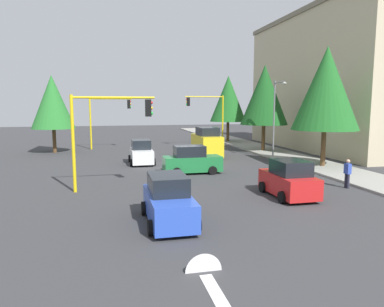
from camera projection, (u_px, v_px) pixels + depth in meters
The scene contains 19 objects.
ground_plane at pixel (185, 168), 27.57m from camera, with size 120.00×120.00×0.00m, color #353538.
sidewalk_kerb at pixel (281, 155), 34.72m from camera, with size 80.00×4.00×0.15m, color gray.
lane_arrow_near at pixel (172, 216), 15.78m from camera, with size 2.40×1.10×1.10m.
lane_arrow_mid at pixel (208, 280), 9.98m from camera, with size 2.40×1.10×1.10m.
apartment_block at pixel (333, 82), 39.40m from camera, with size 23.60×9.30×14.65m.
traffic_signal_far_right at pixel (107, 113), 39.29m from camera, with size 0.36×4.59×5.64m.
traffic_signal_far_left at pixel (208, 111), 41.81m from camera, with size 0.36×4.59×5.91m.
traffic_signal_near_right at pixel (107, 123), 20.01m from camera, with size 0.36×4.59×5.38m.
street_lamp_curbside at pixel (276, 110), 32.52m from camera, with size 2.15×0.28×7.00m.
tree_roadside_mid at pixel (264, 95), 36.74m from camera, with size 4.83×4.83×8.85m.
tree_roadside_near at pixel (326, 89), 27.16m from camera, with size 5.01×5.01×9.19m.
tree_roadside_far at pixel (228, 99), 46.32m from camera, with size 4.66×4.66×8.53m.
tree_opposite_side at pixel (52, 102), 36.03m from camera, with size 4.26×4.26×7.78m.
delivery_van_yellow at pixel (207, 143), 33.66m from camera, with size 4.80×2.22×2.77m.
car_green at pixel (192, 161), 25.53m from camera, with size 1.95×4.08×1.98m.
car_blue at pixel (168, 201), 14.80m from camera, with size 4.19×2.00×1.98m.
car_white at pixel (141, 153), 29.72m from camera, with size 3.72×2.00×1.98m.
car_red at pixel (289, 180), 18.98m from camera, with size 3.75×2.09×1.98m.
pedestrian_crossing at pixel (347, 173), 20.95m from camera, with size 0.40×0.24×1.70m.
Camera 1 is at (26.60, -5.56, 4.82)m, focal length 33.74 mm.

